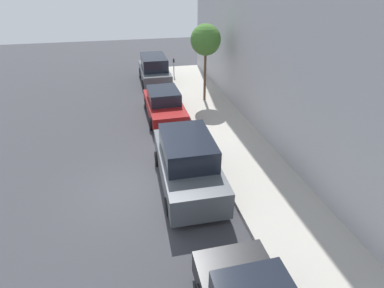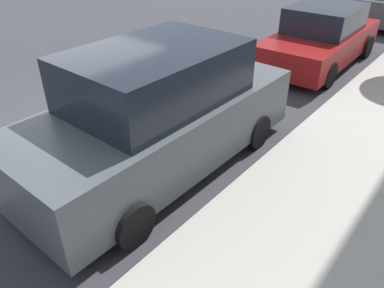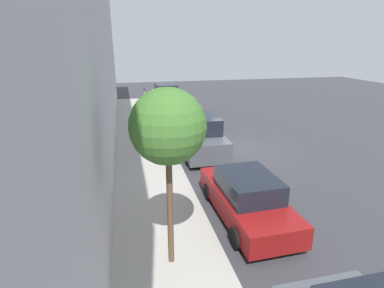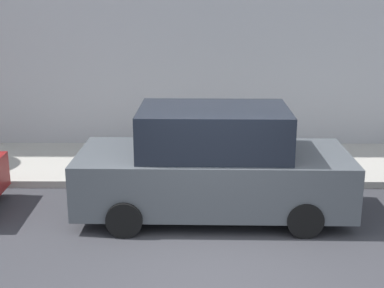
# 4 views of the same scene
# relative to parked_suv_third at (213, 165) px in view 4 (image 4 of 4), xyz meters

# --- Properties ---
(ground_plane) EXTENTS (60.00, 60.00, 0.00)m
(ground_plane) POSITION_rel_parked_suv_third_xyz_m (-2.19, 0.07, -0.93)
(ground_plane) COLOR #38383D
(sidewalk) EXTENTS (2.93, 32.00, 0.15)m
(sidewalk) POSITION_rel_parked_suv_third_xyz_m (2.78, 0.07, -0.86)
(sidewalk) COLOR #B2ADA3
(sidewalk) RESTS_ON ground_plane
(parked_suv_third) EXTENTS (2.08, 4.83, 1.98)m
(parked_suv_third) POSITION_rel_parked_suv_third_xyz_m (0.00, 0.00, 0.00)
(parked_suv_third) COLOR #4C5156
(parked_suv_third) RESTS_ON ground_plane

